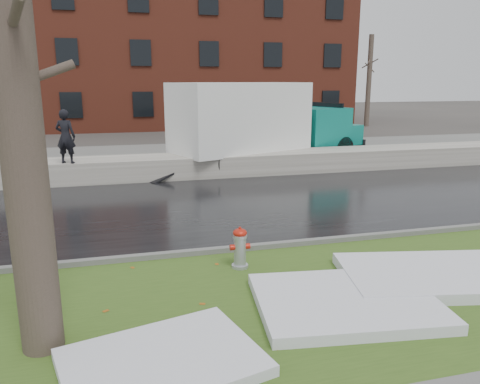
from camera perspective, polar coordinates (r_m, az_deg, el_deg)
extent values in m
plane|color=#47423D|center=(8.31, -0.15, -9.92)|extent=(120.00, 120.00, 0.00)
cube|color=#344F1A|center=(7.21, 2.41, -13.58)|extent=(60.00, 4.50, 0.04)
cube|color=black|center=(12.47, -5.35, -1.86)|extent=(60.00, 7.00, 0.03)
cube|color=slate|center=(20.73, -9.22, 4.16)|extent=(60.00, 9.00, 0.03)
cube|color=slate|center=(9.18, -1.73, -7.12)|extent=(60.00, 0.15, 0.14)
cube|color=#BAB4AA|center=(16.46, -7.78, 3.09)|extent=(60.00, 1.60, 0.75)
cube|color=maroon|center=(37.63, -9.04, 15.87)|extent=(26.00, 12.00, 10.00)
cylinder|color=brown|center=(33.63, -22.20, 12.39)|extent=(0.36, 0.36, 6.50)
cylinder|color=brown|center=(33.64, -22.34, 14.00)|extent=(0.84, 1.62, 0.73)
cylinder|color=brown|center=(33.68, -22.48, 15.53)|extent=(1.08, 1.26, 0.66)
cylinder|color=brown|center=(33.63, -22.25, 12.98)|extent=(1.40, 0.61, 0.63)
cylinder|color=brown|center=(36.13, 15.44, 12.89)|extent=(0.36, 0.36, 6.50)
cylinder|color=brown|center=(36.15, 15.54, 14.39)|extent=(0.84, 1.62, 0.73)
cylinder|color=brown|center=(36.18, 15.63, 15.81)|extent=(1.08, 1.26, 0.66)
cylinder|color=brown|center=(36.14, 15.48, 13.44)|extent=(1.40, 0.61, 0.63)
cylinder|color=#A2A5AA|center=(8.35, -0.01, -7.11)|extent=(0.22, 0.22, 0.65)
ellipsoid|color=#B11B0E|center=(8.24, -0.01, -5.00)|extent=(0.26, 0.26, 0.15)
cylinder|color=#B11B0E|center=(8.21, -0.01, -4.44)|extent=(0.05, 0.05, 0.05)
cylinder|color=#B11B0E|center=(8.29, -0.92, -6.76)|extent=(0.09, 0.10, 0.10)
cylinder|color=#B11B0E|center=(8.35, 0.89, -6.62)|extent=(0.09, 0.10, 0.10)
cylinder|color=#A2A5AA|center=(8.45, -0.22, -6.39)|extent=(0.13, 0.10, 0.13)
cylinder|color=brown|center=(5.81, -25.58, 10.87)|extent=(0.54, 0.54, 6.24)
cylinder|color=brown|center=(5.83, -26.23, 16.98)|extent=(0.62, 1.49, 0.65)
cylinder|color=brown|center=(5.80, -25.67, 11.74)|extent=(1.28, 0.43, 0.56)
cube|color=black|center=(18.45, 3.11, 5.04)|extent=(7.31, 3.59, 0.21)
cube|color=white|center=(17.57, 0.04, 9.09)|extent=(5.55, 4.01, 2.52)
cube|color=#0E7F71|center=(20.13, 9.09, 7.87)|extent=(2.82, 2.87, 1.59)
cube|color=#0E7F71|center=(21.15, 11.68, 7.00)|extent=(1.79, 2.32, 0.84)
cube|color=black|center=(20.56, 10.46, 9.50)|extent=(0.75, 1.77, 0.84)
cube|color=black|center=(16.18, -8.84, 2.62)|extent=(1.90, 1.63, 0.63)
cylinder|color=black|center=(20.08, 12.41, 5.16)|extent=(1.06, 0.64, 1.03)
cylinder|color=black|center=(21.42, 8.48, 5.83)|extent=(1.06, 0.64, 1.03)
cylinder|color=black|center=(17.13, 2.74, 4.08)|extent=(1.06, 0.64, 1.03)
cylinder|color=black|center=(18.68, -1.04, 4.87)|extent=(1.06, 0.64, 1.03)
cylinder|color=black|center=(16.25, -1.39, 3.58)|extent=(1.06, 0.64, 1.03)
cylinder|color=black|center=(17.88, -4.98, 4.44)|extent=(1.06, 0.64, 1.03)
imported|color=black|center=(15.66, -20.49, 6.36)|extent=(0.71, 0.59, 1.69)
cube|color=silver|center=(7.24, 12.75, -12.90)|extent=(2.83, 2.31, 0.16)
cube|color=silver|center=(5.84, -9.48, -19.80)|extent=(2.53, 2.10, 0.14)
cube|color=silver|center=(8.51, 22.06, -9.42)|extent=(3.10, 2.31, 0.18)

